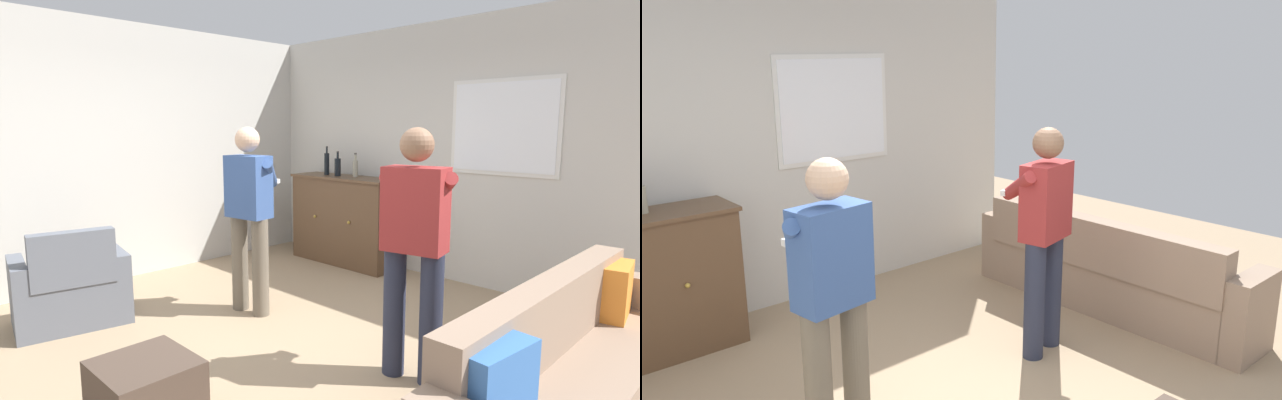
{
  "view_description": "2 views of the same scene",
  "coord_description": "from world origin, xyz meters",
  "views": [
    {
      "loc": [
        2.76,
        -2.21,
        1.69
      ],
      "look_at": [
        0.14,
        0.43,
        1.13
      ],
      "focal_mm": 28.0,
      "sensor_mm": 36.0,
      "label": 1
    },
    {
      "loc": [
        -2.35,
        -2.29,
        2.24
      ],
      "look_at": [
        0.24,
        0.56,
        1.27
      ],
      "focal_mm": 35.0,
      "sensor_mm": 36.0,
      "label": 2
    }
  ],
  "objects": [
    {
      "name": "wall_back_with_window",
      "position": [
        0.02,
        2.66,
        1.41
      ],
      "size": [
        5.2,
        0.15,
        2.8
      ],
      "color": "beige",
      "rests_on": "ground"
    },
    {
      "name": "couch",
      "position": [
        1.95,
        0.59,
        0.33
      ],
      "size": [
        0.57,
        2.59,
        0.83
      ],
      "color": "gray",
      "rests_on": "ground"
    },
    {
      "name": "bottle_spirits_clear",
      "position": [
        -1.16,
        2.35,
        1.19
      ],
      "size": [
        0.06,
        0.06,
        0.29
      ],
      "color": "gray",
      "rests_on": "sideboard_cabinet"
    },
    {
      "name": "person_standing_left",
      "position": [
        -0.78,
        0.47,
        0.94
      ],
      "size": [
        0.55,
        0.5,
        1.68
      ],
      "color": "#6B6051",
      "rests_on": "ground"
    },
    {
      "name": "person_standing_right",
      "position": [
        0.97,
        0.48,
        0.94
      ],
      "size": [
        0.55,
        0.51,
        1.68
      ],
      "color": "#282D42",
      "rests_on": "ground"
    }
  ]
}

